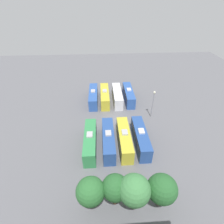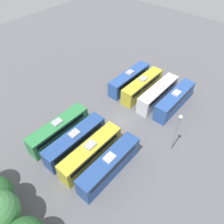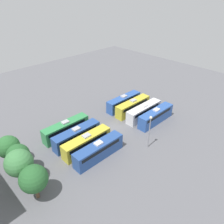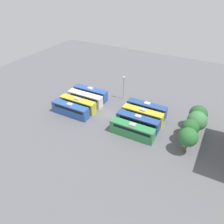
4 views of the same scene
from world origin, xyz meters
TOP-DOWN VIEW (x-y plane):
  - ground_plane at (0.00, 0.00)m, footprint 113.79×113.79m
  - bus_0 at (-5.32, -9.44)m, footprint 2.44×11.07m
  - bus_1 at (-1.87, -9.09)m, footprint 2.44×11.07m
  - bus_2 at (1.83, -9.09)m, footprint 2.44×11.07m
  - bus_3 at (5.21, -9.18)m, footprint 2.44×11.07m
  - bus_4 at (-5.23, 9.11)m, footprint 2.44×11.07m
  - bus_5 at (-1.73, 9.28)m, footprint 2.44×11.07m
  - bus_6 at (1.65, 9.32)m, footprint 2.44×11.07m
  - bus_7 at (5.45, 9.50)m, footprint 2.44×11.07m
  - worker_person at (-3.02, 2.58)m, footprint 0.36×0.36m
  - light_pole at (-10.02, -0.44)m, footprint 0.60×0.60m
  - tree_0 at (-5.44, 22.35)m, footprint 4.45×4.45m
  - tree_1 at (-1.34, 22.67)m, footprint 4.60×4.60m
  - tree_2 at (1.26, 21.78)m, footprint 3.97×3.97m
  - tree_3 at (4.78, 22.08)m, footprint 4.22×4.22m

SIDE VIEW (x-z plane):
  - ground_plane at x=0.00m, z-range 0.00..0.00m
  - worker_person at x=-3.02m, z-range -0.06..1.61m
  - bus_0 at x=-5.32m, z-range -0.01..3.68m
  - bus_1 at x=-1.87m, z-range -0.01..3.68m
  - bus_2 at x=1.83m, z-range -0.01..3.68m
  - bus_3 at x=5.21m, z-range -0.01..3.68m
  - bus_4 at x=-5.23m, z-range -0.01..3.68m
  - bus_5 at x=-1.73m, z-range -0.01..3.68m
  - bus_6 at x=1.65m, z-range -0.01..3.68m
  - bus_7 at x=5.45m, z-range -0.01..3.68m
  - tree_0 at x=-5.44m, z-range 0.93..7.30m
  - tree_3 at x=4.78m, z-range 1.01..7.31m
  - tree_2 at x=1.26m, z-range 1.10..7.34m
  - tree_1 at x=-1.34m, z-range 1.24..8.36m
  - light_pole at x=-10.02m, z-range 1.37..8.96m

